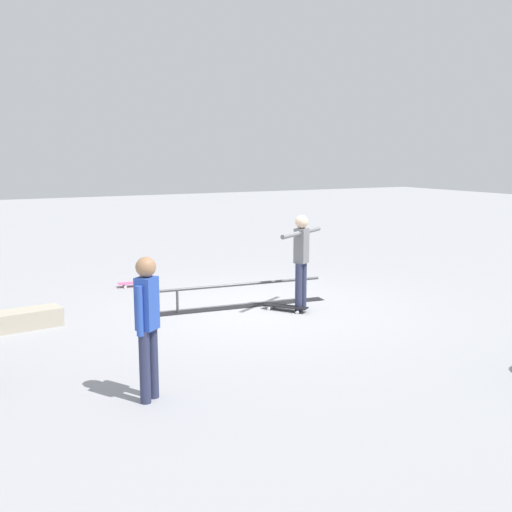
# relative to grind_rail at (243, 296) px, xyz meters

# --- Properties ---
(ground_plane) EXTENTS (60.00, 60.00, 0.00)m
(ground_plane) POSITION_rel_grind_rail_xyz_m (-0.25, 0.29, -0.19)
(ground_plane) COLOR #9E9EA3
(grind_rail) EXTENTS (3.18, 0.59, 0.44)m
(grind_rail) POSITION_rel_grind_rail_xyz_m (0.00, 0.00, 0.00)
(grind_rail) COLOR black
(grind_rail) RESTS_ON ground_plane
(skater_main) EXTENTS (1.21, 0.75, 1.68)m
(skater_main) POSITION_rel_grind_rail_xyz_m (-0.78, 0.71, 0.78)
(skater_main) COLOR #2D3351
(skater_main) RESTS_ON ground_plane
(skateboard_main) EXTENTS (0.63, 0.77, 0.09)m
(skateboard_main) POSITION_rel_grind_rail_xyz_m (-0.53, 0.60, -0.12)
(skateboard_main) COLOR black
(skateboard_main) RESTS_ON ground_plane
(bystander_blue_shirt) EXTENTS (0.33, 0.29, 1.62)m
(bystander_blue_shirt) POSITION_rel_grind_rail_xyz_m (2.79, 3.21, 0.73)
(bystander_blue_shirt) COLOR #2D3351
(bystander_blue_shirt) RESTS_ON ground_plane
(loose_skateboard_pink) EXTENTS (0.82, 0.35, 0.09)m
(loose_skateboard_pink) POSITION_rel_grind_rail_xyz_m (1.17, -2.53, -0.12)
(loose_skateboard_pink) COLOR #E05993
(loose_skateboard_pink) RESTS_ON ground_plane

